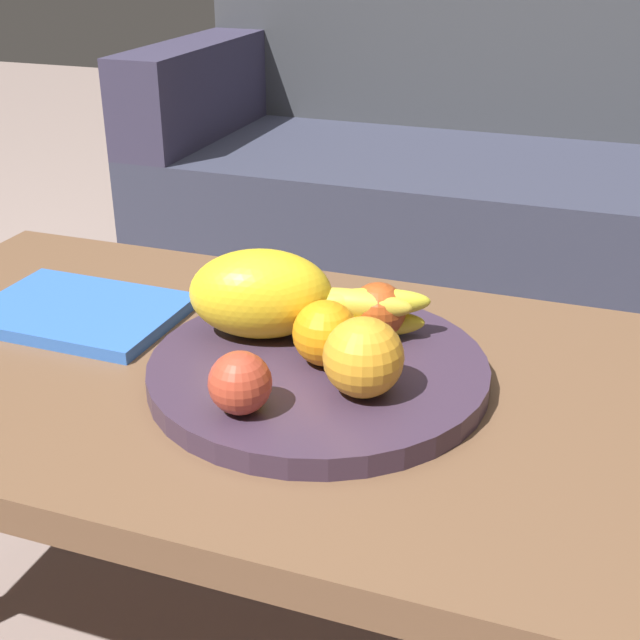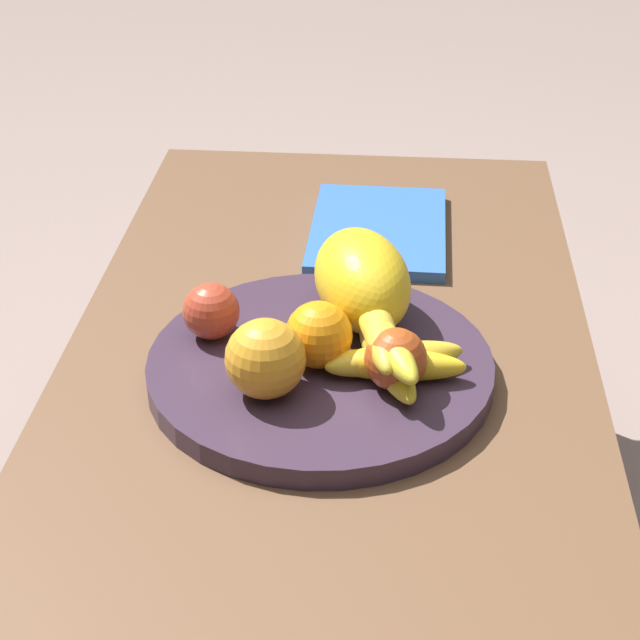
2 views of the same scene
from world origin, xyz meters
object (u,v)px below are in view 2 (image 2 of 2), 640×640
apple_front (211,311)px  magazine (378,230)px  melon_large_front (362,280)px  orange_front (265,359)px  apple_left (396,359)px  banana_bunch (388,352)px  coffee_table (325,411)px  fruit_bowl (320,369)px  orange_left (319,335)px

apple_front → magazine: bearing=150.3°
melon_large_front → orange_front: 0.18m
apple_left → banana_bunch: 0.02m
apple_left → coffee_table: bearing=-120.2°
coffee_table → banana_bunch: bearing=70.7°
orange_front → apple_left: bearing=99.8°
coffee_table → apple_front: 0.17m
melon_large_front → apple_front: bearing=-73.7°
melon_large_front → magazine: size_ratio=0.65×
fruit_bowl → orange_front: bearing=-38.0°
orange_front → apple_front: orange_front is taller
orange_front → melon_large_front: bearing=149.0°
apple_front → magazine: apple_front is taller
orange_front → apple_left: (-0.02, 0.13, -0.01)m
fruit_bowl → orange_left: (0.01, -0.00, 0.05)m
fruit_bowl → orange_front: (0.06, -0.05, 0.05)m
coffee_table → fruit_bowl: 0.06m
apple_front → orange_front: bearing=35.5°
melon_large_front → apple_left: (0.13, 0.04, -0.02)m
coffee_table → banana_bunch: banana_bunch is taller
fruit_bowl → orange_front: orange_front is taller
apple_left → melon_large_front: bearing=-162.3°
magazine → apple_front: bearing=-28.7°
orange_front → apple_front: bearing=-144.5°
melon_large_front → apple_left: melon_large_front is taller
orange_left → melon_large_front: bearing=156.1°
fruit_bowl → apple_left: apple_left is taller
coffee_table → orange_front: size_ratio=14.93×
orange_front → apple_left: 0.13m
melon_large_front → banana_bunch: bearing=16.9°
melon_large_front → apple_left: 0.14m
orange_left → apple_front: 0.13m
fruit_bowl → apple_front: bearing=-107.4°
apple_front → apple_left: apple_left is taller
coffee_table → apple_front: apple_front is taller
melon_large_front → orange_left: (0.09, -0.04, -0.02)m
apple_front → melon_large_front: bearing=106.3°
melon_large_front → orange_front: bearing=-31.0°
apple_left → magazine: size_ratio=0.26×
melon_large_front → apple_front: (0.05, -0.16, -0.02)m
fruit_bowl → melon_large_front: melon_large_front is taller
melon_large_front → apple_left: bearing=17.7°
apple_front → banana_bunch: bearing=73.0°
orange_left → apple_left: bearing=66.8°
orange_front → banana_bunch: size_ratio=0.48×
melon_large_front → magazine: (-0.26, 0.01, -0.07)m
fruit_bowl → apple_left: (0.04, 0.08, 0.05)m
orange_left → coffee_table: bearing=141.8°
orange_left → banana_bunch: orange_left is taller
fruit_bowl → melon_large_front: bearing=155.0°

